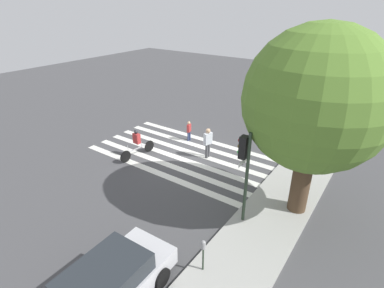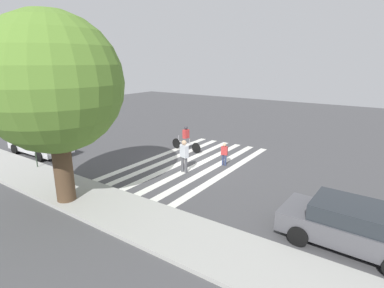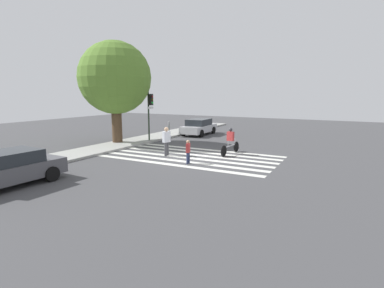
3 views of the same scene
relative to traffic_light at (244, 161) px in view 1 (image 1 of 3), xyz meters
name	(u,v)px [view 1 (image 1 of 3)]	position (x,y,z in m)	size (l,w,h in m)	color
ground_plane	(182,154)	(-3.22, -5.28, -2.68)	(60.00, 60.00, 0.00)	#444447
sidewalk_curb	(291,189)	(-3.22, 0.97, -2.61)	(36.00, 2.50, 0.14)	#9E9E99
crosswalk_stripes	(182,154)	(-3.22, -5.28, -2.67)	(5.08, 10.00, 0.01)	silver
traffic_light	(244,161)	(0.00, 0.00, 0.00)	(0.60, 0.50, 3.83)	#283828
parking_meter	(203,249)	(2.92, 0.19, -1.69)	(0.15, 0.15, 1.32)	#283828
street_tree	(316,101)	(-1.87, 1.62, 2.05)	(5.14, 5.14, 7.33)	#4C3826
pedestrian_adult_yellow_jacket	(208,141)	(-3.75, -3.88, -1.71)	(0.51, 0.33, 1.71)	#4C4C51
pedestrian_adult_tall_backpack	(189,130)	(-4.93, -5.99, -1.97)	(0.38, 0.24, 1.26)	navy
cyclist_far_lane	(137,143)	(-1.58, -7.06, -1.81)	(2.34, 0.42, 1.62)	black
car_parked_far_curb	(297,113)	(-11.70, -1.57, -1.95)	(4.15, 2.12, 1.41)	#4C4C51
car_parked_silver_sedan	(106,286)	(5.38, -1.39, -1.96)	(4.31, 2.01, 1.41)	#B7B7BC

